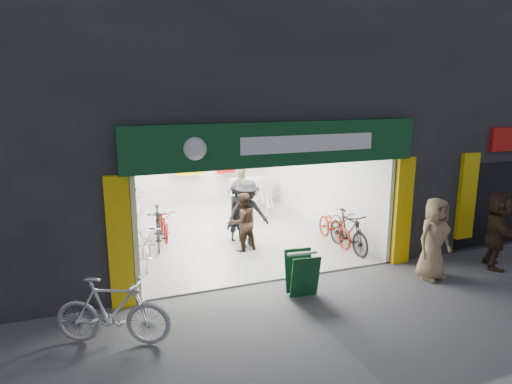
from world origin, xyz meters
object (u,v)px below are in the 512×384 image
bike_right_front (348,231)px  parked_bike (112,311)px  bike_left_front (147,243)px  pedestrian_near (434,239)px  sandwich_board (302,273)px

bike_right_front → parked_bike: bearing=-158.8°
bike_left_front → parked_bike: parked_bike is taller
bike_right_front → pedestrian_near: size_ratio=0.97×
bike_right_front → pedestrian_near: 2.36m
bike_left_front → sandwich_board: bike_left_front is taller
sandwich_board → bike_left_front: bearing=137.8°
bike_right_front → sandwich_board: size_ratio=1.97×
bike_left_front → sandwich_board: (2.70, -3.01, -0.00)m
bike_left_front → pedestrian_near: size_ratio=1.03×
sandwich_board → bike_right_front: bearing=46.1°
parked_bike → pedestrian_near: size_ratio=1.05×
bike_right_front → pedestrian_near: pedestrian_near is taller
bike_left_front → parked_bike: 3.66m
bike_left_front → sandwich_board: 4.04m
bike_right_front → pedestrian_near: bearing=-70.8°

